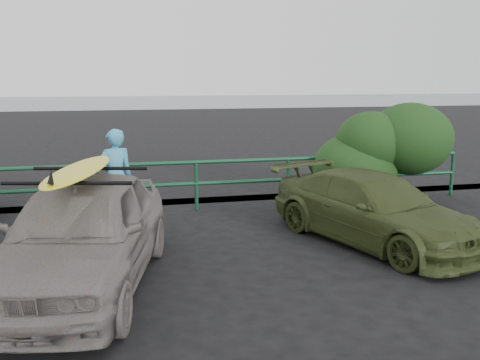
% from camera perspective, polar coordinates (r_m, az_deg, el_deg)
% --- Properties ---
extents(ground, '(80.00, 80.00, 0.00)m').
position_cam_1_polar(ground, '(6.46, -7.08, -14.23)').
color(ground, black).
extents(ocean, '(200.00, 200.00, 0.00)m').
position_cam_1_polar(ocean, '(65.88, -12.51, 8.34)').
color(ocean, slate).
rests_on(ocean, ground).
extents(guardrail, '(14.00, 0.08, 1.04)m').
position_cam_1_polar(guardrail, '(11.06, -9.81, -0.77)').
color(guardrail, '#13452A').
rests_on(guardrail, ground).
extents(shrub_right, '(3.20, 2.40, 2.19)m').
position_cam_1_polar(shrub_right, '(12.71, 13.11, 3.26)').
color(shrub_right, '#1B3D16').
rests_on(shrub_right, ground).
extents(sedan, '(2.64, 4.60, 1.47)m').
position_cam_1_polar(sedan, '(7.32, -16.43, -5.39)').
color(sedan, slate).
rests_on(sedan, ground).
extents(olive_vehicle, '(2.90, 4.28, 1.15)m').
position_cam_1_polar(olive_vehicle, '(9.18, 14.06, -3.00)').
color(olive_vehicle, '#37431D').
rests_on(olive_vehicle, ground).
extents(man, '(0.76, 0.61, 1.80)m').
position_cam_1_polar(man, '(10.22, -13.12, 0.32)').
color(man, '#45A1CF').
rests_on(man, ground).
extents(roof_rack, '(1.75, 1.40, 0.05)m').
position_cam_1_polar(roof_rack, '(7.14, -16.76, 0.49)').
color(roof_rack, black).
rests_on(roof_rack, sedan).
extents(surfboard, '(1.05, 2.56, 0.07)m').
position_cam_1_polar(surfboard, '(7.13, -16.78, 0.99)').
color(surfboard, yellow).
rests_on(surfboard, roof_rack).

